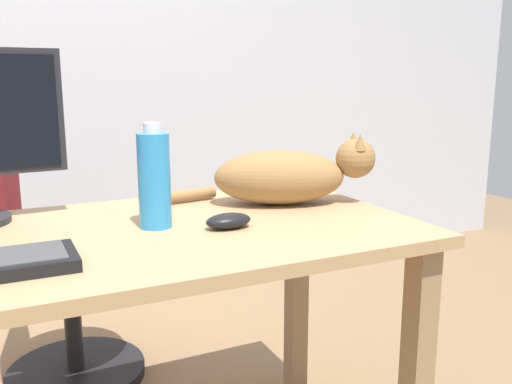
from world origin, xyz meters
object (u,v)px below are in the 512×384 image
(office_chair, at_px, (54,279))
(spray_bottle, at_px, (154,179))
(cat, at_px, (287,175))
(computer_mouse, at_px, (228,221))

(office_chair, xyz_separation_m, spray_bottle, (0.18, -0.70, 0.45))
(cat, relative_size, computer_mouse, 5.22)
(cat, height_order, spray_bottle, spray_bottle)
(cat, bearing_deg, computer_mouse, -145.98)
(cat, bearing_deg, office_chair, 133.12)
(cat, distance_m, computer_mouse, 0.31)
(cat, distance_m, spray_bottle, 0.41)
(cat, xyz_separation_m, computer_mouse, (-0.25, -0.17, -0.06))
(office_chair, height_order, spray_bottle, spray_bottle)
(cat, xyz_separation_m, spray_bottle, (-0.40, -0.08, 0.03))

